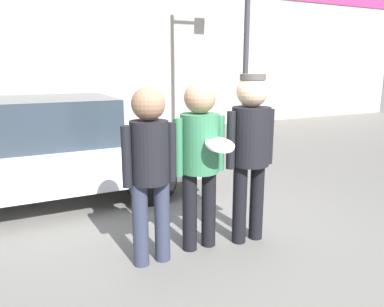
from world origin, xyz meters
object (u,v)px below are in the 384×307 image
Objects in this scene: parked_car_near at (27,152)px; person_left at (150,162)px; person_middle_with_frisbee at (200,151)px; person_right at (250,142)px.

person_left is at bearing -67.14° from parked_car_near.
person_left is 0.98× the size of person_middle_with_frisbee.
person_left is 0.95× the size of person_right.
person_left reaches higher than parked_car_near.
person_right is 0.38× the size of parked_car_near.
person_middle_with_frisbee is 0.56m from person_right.
person_right is at bearing -47.84° from parked_car_near.
person_middle_with_frisbee reaches higher than parked_car_near.
parked_car_near is (-0.96, 2.28, -0.28)m from person_left.
parked_car_near is at bearing 112.86° from person_left.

